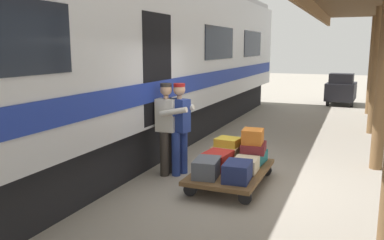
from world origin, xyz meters
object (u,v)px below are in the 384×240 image
Objects in this scene: suitcase_tan_vintage at (226,153)px; suitcase_maroon_trunk at (254,148)px; baggage_tug at (341,90)px; luggage_cart at (231,172)px; suitcase_red_plastic at (217,160)px; suitcase_teal_softside at (253,158)px; porter_by_door at (167,126)px; train_car at (90,62)px; suitcase_cream_canvas at (246,165)px; suitcase_orange_carryall at (253,136)px; suitcase_yellow_case at (228,142)px; porter_in_overalls at (179,126)px; suitcase_slate_roller at (207,168)px; suitcase_navy_fabric at (237,171)px.

suitcase_tan_vintage is 0.95× the size of suitcase_maroon_trunk.
luggage_cart is at bearing 83.27° from baggage_tug.
suitcase_red_plastic is (0.25, -0.00, 0.18)m from luggage_cart.
suitcase_teal_softside is 1.66m from porter_by_door.
luggage_cart is 0.67m from suitcase_maroon_trunk.
train_car is 11.44× the size of baggage_tug.
suitcase_red_plastic is 0.32× the size of baggage_tug.
train_car is 3.66m from suitcase_cream_canvas.
suitcase_yellow_case is at bearing -5.39° from suitcase_orange_carryall.
suitcase_orange_carryall is at bearing -168.27° from porter_in_overalls.
suitcase_red_plastic is 0.33× the size of porter_by_door.
suitcase_red_plastic is at bearing 175.05° from train_car.
suitcase_tan_vintage reaches higher than suitcase_cream_canvas.
suitcase_teal_softside is 0.54m from suitcase_yellow_case.
suitcase_maroon_trunk is at bearing -134.89° from suitcase_red_plastic.
train_car is 39.37× the size of suitcase_tan_vintage.
suitcase_red_plastic is 0.99m from porter_in_overalls.
porter_by_door is at bearing -32.03° from suitcase_slate_roller.
suitcase_orange_carryall is (-0.24, -0.49, 0.54)m from luggage_cart.
suitcase_red_plastic is 0.79m from suitcase_orange_carryall.
suitcase_tan_vintage is at bearing -63.64° from suitcase_navy_fabric.
train_car is 3.14m from suitcase_yellow_case.
luggage_cart is 0.70m from suitcase_yellow_case.
suitcase_cream_canvas is at bearing 90.00° from suitcase_teal_softside.
suitcase_slate_roller is 0.99× the size of suitcase_red_plastic.
suitcase_slate_roller and suitcase_navy_fabric have the same top height.
suitcase_cream_canvas is 0.26× the size of porter_in_overalls.
suitcase_navy_fabric reaches higher than suitcase_tan_vintage.
suitcase_navy_fabric is (0.00, 0.51, 0.03)m from suitcase_cream_canvas.
luggage_cart is at bearing 116.36° from suitcase_tan_vintage.
suitcase_maroon_trunk is 0.31× the size of baggage_tug.
luggage_cart is 1.09× the size of porter_by_door.
suitcase_tan_vintage is 0.92× the size of suitcase_slate_roller.
suitcase_teal_softside is 1.17× the size of suitcase_maroon_trunk.
suitcase_slate_roller is 0.51m from suitcase_red_plastic.
suitcase_maroon_trunk reaches higher than suitcase_slate_roller.
suitcase_tan_vintage is 0.91× the size of suitcase_red_plastic.
suitcase_orange_carryall reaches higher than suitcase_maroon_trunk.
suitcase_tan_vintage is at bearing -2.55° from suitcase_orange_carryall.
suitcase_yellow_case reaches higher than suitcase_maroon_trunk.
suitcase_cream_canvas is at bearing -180.00° from luggage_cart.
suitcase_red_plastic is 11.16m from baggage_tug.
baggage_tug is at bearing -111.70° from train_car.
porter_in_overalls reaches higher than suitcase_slate_roller.
suitcase_navy_fabric is at bearing 84.81° from baggage_tug.
suitcase_maroon_trunk is 1.38× the size of suitcase_orange_carryall.
suitcase_maroon_trunk is at bearing -179.28° from suitcase_tan_vintage.
luggage_cart is 1.44m from porter_by_door.
porter_by_door is (0.19, 0.09, 0.00)m from porter_in_overalls.
train_car is 3.21m from suitcase_tan_vintage.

